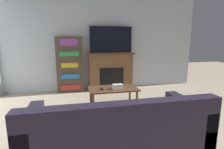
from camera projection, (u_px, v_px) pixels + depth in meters
name	position (u px, v px, depth m)	size (l,w,h in m)	color
wall_back	(97.00, 43.00, 5.06)	(6.12, 0.06, 2.70)	silver
fireplace	(111.00, 71.00, 5.16)	(1.39, 0.28, 1.08)	brown
tv	(111.00, 40.00, 4.97)	(1.21, 0.03, 0.74)	black
couch	(117.00, 136.00, 2.12)	(2.11, 0.89, 0.82)	black
coffee_table	(113.00, 90.00, 3.81)	(1.05, 0.59, 0.41)	brown
tissue_box	(118.00, 86.00, 3.73)	(0.22, 0.12, 0.10)	white
remote_control	(102.00, 89.00, 3.69)	(0.04, 0.15, 0.02)	black
bookshelf	(70.00, 65.00, 4.84)	(0.72, 0.29, 1.53)	#4C3D2D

